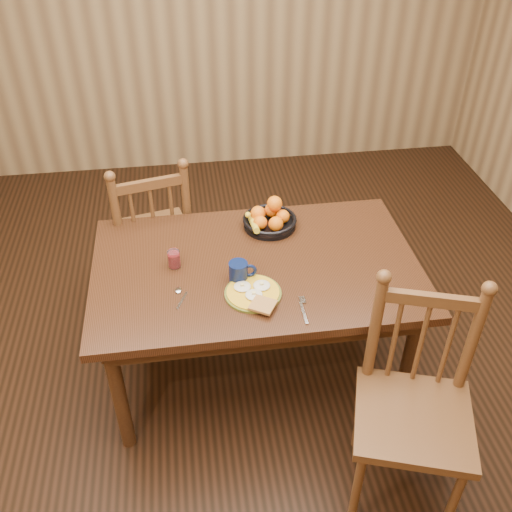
{
  "coord_description": "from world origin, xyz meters",
  "views": [
    {
      "loc": [
        -0.31,
        -2.18,
        2.49
      ],
      "look_at": [
        0.0,
        0.0,
        0.8
      ],
      "focal_mm": 40.0,
      "sensor_mm": 36.0,
      "label": 1
    }
  ],
  "objects": [
    {
      "name": "spoon",
      "position": [
        -0.38,
        -0.17,
        0.75
      ],
      "size": [
        0.06,
        0.15,
        0.01
      ],
      "rotation": [
        0.0,
        0.0,
        -0.41
      ],
      "color": "silver",
      "rests_on": "dining_table"
    },
    {
      "name": "juice_glass",
      "position": [
        -0.4,
        0.04,
        0.79
      ],
      "size": [
        0.06,
        0.06,
        0.09
      ],
      "color": "silver",
      "rests_on": "dining_table"
    },
    {
      "name": "chair_near",
      "position": [
        0.56,
        -0.77,
        0.52
      ],
      "size": [
        0.6,
        0.59,
        1.07
      ],
      "rotation": [
        0.0,
        0.0,
        -0.32
      ],
      "color": "#522E18",
      "rests_on": "ground"
    },
    {
      "name": "coffee_mug",
      "position": [
        -0.09,
        -0.11,
        0.8
      ],
      "size": [
        0.13,
        0.09,
        0.1
      ],
      "color": "#0A163C",
      "rests_on": "dining_table"
    },
    {
      "name": "fruit_bowl",
      "position": [
        0.12,
        0.32,
        0.8
      ],
      "size": [
        0.29,
        0.29,
        0.17
      ],
      "color": "black",
      "rests_on": "dining_table"
    },
    {
      "name": "room",
      "position": [
        0.0,
        0.0,
        1.35
      ],
      "size": [
        4.52,
        5.02,
        2.72
      ],
      "color": "black",
      "rests_on": "ground"
    },
    {
      "name": "breakfast_plate",
      "position": [
        -0.04,
        -0.23,
        0.76
      ],
      "size": [
        0.26,
        0.31,
        0.04
      ],
      "color": "#59601E",
      "rests_on": "dining_table"
    },
    {
      "name": "fork",
      "position": [
        0.16,
        -0.35,
        0.75
      ],
      "size": [
        0.03,
        0.18,
        0.0
      ],
      "rotation": [
        0.0,
        0.0,
        -0.0
      ],
      "color": "silver",
      "rests_on": "dining_table"
    },
    {
      "name": "chair_far",
      "position": [
        -0.54,
        0.65,
        0.51
      ],
      "size": [
        0.56,
        0.54,
        1.04
      ],
      "rotation": [
        0.0,
        0.0,
        3.36
      ],
      "color": "#522E18",
      "rests_on": "ground"
    },
    {
      "name": "dining_table",
      "position": [
        0.0,
        0.0,
        0.67
      ],
      "size": [
        1.6,
        1.0,
        0.75
      ],
      "color": "black",
      "rests_on": "ground"
    }
  ]
}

